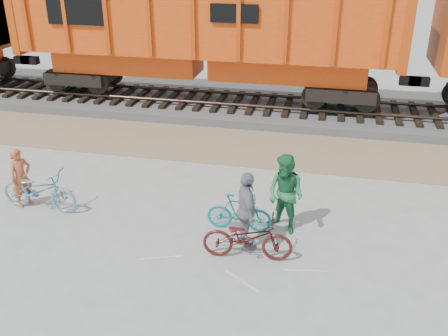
{
  "coord_description": "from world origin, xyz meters",
  "views": [
    {
      "loc": [
        2.16,
        -9.0,
        6.17
      ],
      "look_at": [
        -0.14,
        1.5,
        1.12
      ],
      "focal_mm": 40.0,
      "sensor_mm": 36.0,
      "label": 1
    }
  ],
  "objects_px": {
    "person_man": "(285,194)",
    "person_woman": "(246,211)",
    "bicycle_maroon": "(247,238)",
    "person_solo": "(21,178)",
    "bicycle_blue": "(39,190)",
    "hopper_car_center": "(205,30)",
    "bicycle_teal": "(239,213)"
  },
  "relations": [
    {
      "from": "bicycle_maroon",
      "to": "hopper_car_center",
      "type": "bearing_deg",
      "value": 14.24
    },
    {
      "from": "bicycle_maroon",
      "to": "person_solo",
      "type": "bearing_deg",
      "value": 74.87
    },
    {
      "from": "hopper_car_center",
      "to": "person_woman",
      "type": "relative_size",
      "value": 7.9
    },
    {
      "from": "person_woman",
      "to": "hopper_car_center",
      "type": "bearing_deg",
      "value": -3.77
    },
    {
      "from": "bicycle_teal",
      "to": "person_man",
      "type": "xyz_separation_m",
      "value": [
        1.0,
        0.2,
        0.48
      ]
    },
    {
      "from": "person_woman",
      "to": "bicycle_maroon",
      "type": "bearing_deg",
      "value": 170.79
    },
    {
      "from": "bicycle_blue",
      "to": "bicycle_teal",
      "type": "xyz_separation_m",
      "value": [
        4.95,
        0.11,
        -0.07
      ]
    },
    {
      "from": "person_solo",
      "to": "bicycle_maroon",
      "type": "bearing_deg",
      "value": -74.87
    },
    {
      "from": "person_solo",
      "to": "person_man",
      "type": "height_order",
      "value": "person_man"
    },
    {
      "from": "person_solo",
      "to": "hopper_car_center",
      "type": "bearing_deg",
      "value": 8.32
    },
    {
      "from": "person_man",
      "to": "person_woman",
      "type": "height_order",
      "value": "person_man"
    },
    {
      "from": "hopper_car_center",
      "to": "person_man",
      "type": "xyz_separation_m",
      "value": [
        3.91,
        -8.15,
        -2.08
      ]
    },
    {
      "from": "bicycle_blue",
      "to": "person_woman",
      "type": "relative_size",
      "value": 1.13
    },
    {
      "from": "person_solo",
      "to": "bicycle_blue",
      "type": "bearing_deg",
      "value": -76.07
    },
    {
      "from": "bicycle_maroon",
      "to": "person_woman",
      "type": "bearing_deg",
      "value": 9.02
    },
    {
      "from": "hopper_car_center",
      "to": "person_man",
      "type": "height_order",
      "value": "hopper_car_center"
    },
    {
      "from": "hopper_car_center",
      "to": "person_woman",
      "type": "height_order",
      "value": "hopper_car_center"
    },
    {
      "from": "bicycle_maroon",
      "to": "person_woman",
      "type": "relative_size",
      "value": 1.05
    },
    {
      "from": "hopper_car_center",
      "to": "bicycle_teal",
      "type": "distance_m",
      "value": 9.21
    },
    {
      "from": "person_man",
      "to": "person_woman",
      "type": "distance_m",
      "value": 1.12
    },
    {
      "from": "person_woman",
      "to": "person_man",
      "type": "bearing_deg",
      "value": -64.0
    },
    {
      "from": "bicycle_blue",
      "to": "person_woman",
      "type": "bearing_deg",
      "value": -93.39
    },
    {
      "from": "person_solo",
      "to": "person_woman",
      "type": "height_order",
      "value": "person_woman"
    },
    {
      "from": "bicycle_maroon",
      "to": "bicycle_blue",
      "type": "bearing_deg",
      "value": 74.98
    },
    {
      "from": "bicycle_maroon",
      "to": "bicycle_teal",
      "type": "bearing_deg",
      "value": 14.5
    },
    {
      "from": "hopper_car_center",
      "to": "person_solo",
      "type": "distance_m",
      "value": 9.02
    },
    {
      "from": "bicycle_teal",
      "to": "bicycle_maroon",
      "type": "xyz_separation_m",
      "value": [
        0.37,
        -1.05,
        0.04
      ]
    },
    {
      "from": "hopper_car_center",
      "to": "bicycle_teal",
      "type": "bearing_deg",
      "value": -70.78
    },
    {
      "from": "bicycle_maroon",
      "to": "person_solo",
      "type": "xyz_separation_m",
      "value": [
        -5.83,
        1.04,
        0.27
      ]
    },
    {
      "from": "person_man",
      "to": "person_solo",
      "type": "bearing_deg",
      "value": -147.65
    },
    {
      "from": "bicycle_teal",
      "to": "person_solo",
      "type": "height_order",
      "value": "person_solo"
    },
    {
      "from": "bicycle_teal",
      "to": "person_solo",
      "type": "bearing_deg",
      "value": 89.15
    }
  ]
}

